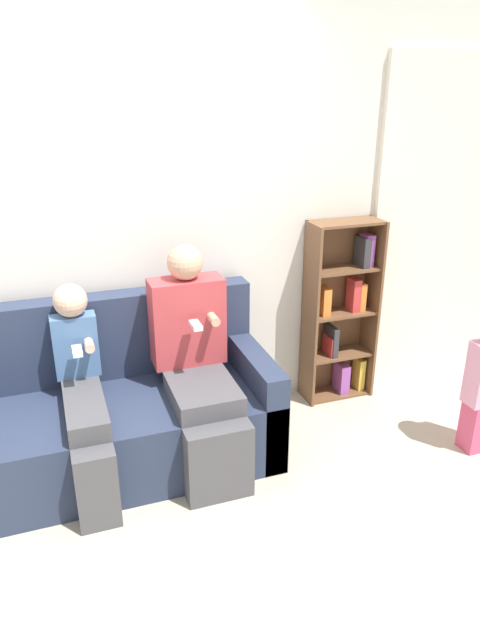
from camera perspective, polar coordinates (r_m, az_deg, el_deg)
ground_plane at (r=3.17m, az=-10.22°, el=-18.64°), size 14.00×14.00×0.00m
back_wall at (r=3.42m, az=-14.42°, el=8.46°), size 10.00×0.06×2.55m
curtain_panel at (r=4.19m, az=17.28°, el=8.69°), size 0.69×0.04×2.27m
couch at (r=3.39m, az=-12.97°, el=-9.43°), size 1.86×0.80×0.94m
adult_seated at (r=3.21m, az=-4.34°, el=-3.91°), size 0.42×0.75×1.25m
child_seated at (r=3.14m, az=-15.39°, el=-7.25°), size 0.24×0.78×1.08m
bookshelf at (r=3.96m, az=10.03°, el=0.74°), size 0.48×0.23×1.26m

